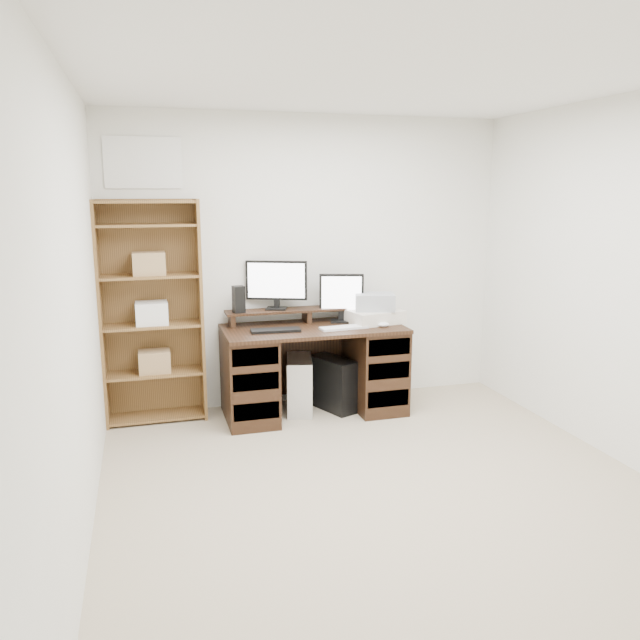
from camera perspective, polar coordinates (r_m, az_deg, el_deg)
name	(u,v)px	position (r m, az deg, el deg)	size (l,w,h in m)	color
room	(398,300)	(3.60, 7.11, 1.82)	(3.54, 4.04, 2.54)	#BCAA8D
desk	(313,368)	(5.29, -0.63, -4.43)	(1.50, 0.70, 0.75)	black
riser_shelf	(307,311)	(5.38, -1.22, 0.81)	(1.40, 0.22, 0.12)	black
monitor_wide	(276,282)	(5.31, -4.00, 3.47)	(0.50, 0.22, 0.41)	black
monitor_small	(341,296)	(5.36, 1.97, 2.22)	(0.37, 0.19, 0.42)	black
speaker	(239,299)	(5.20, -7.45, 1.89)	(0.09, 0.09, 0.22)	black
keyboard_black	(276,330)	(5.03, -4.08, -0.95)	(0.40, 0.13, 0.02)	black
keyboard_white	(344,328)	(5.13, 2.21, -0.70)	(0.40, 0.12, 0.02)	silver
mouse	(384,325)	(5.22, 5.84, -0.42)	(0.10, 0.06, 0.04)	white
printer	(375,316)	(5.37, 5.01, 0.34)	(0.44, 0.33, 0.11)	beige
basket	(375,302)	(5.35, 5.03, 1.67)	(0.33, 0.24, 0.14)	#989DA3
tower_silver	(299,384)	(5.38, -1.90, -5.88)	(0.21, 0.47, 0.47)	silver
tower_black	(333,384)	(5.42, 1.24, -5.86)	(0.35, 0.49, 0.45)	black
bookshelf	(152,310)	(5.20, -15.14, 0.86)	(0.80, 0.30, 1.80)	brown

